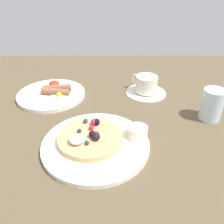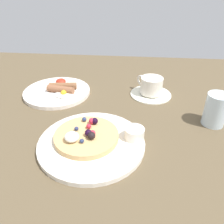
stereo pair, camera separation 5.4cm
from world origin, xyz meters
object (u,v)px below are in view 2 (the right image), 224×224
syrup_ramekin (134,133)px  breakfast_plate (57,92)px  coffee_cup (151,85)px  water_glass (216,110)px  coffee_saucer (151,94)px  pancake_plate (92,143)px

syrup_ramekin → breakfast_plate: bearing=138.9°
syrup_ramekin → coffee_cup: size_ratio=0.56×
water_glass → syrup_ramekin: bearing=-155.1°
syrup_ramekin → breakfast_plate: size_ratio=0.21×
coffee_saucer → water_glass: bearing=-43.9°
water_glass → breakfast_plate: bearing=164.5°
coffee_saucer → coffee_cup: 3.46cm
coffee_saucer → water_glass: size_ratio=1.53×
coffee_saucer → coffee_cup: bearing=136.7°
coffee_cup → coffee_saucer: bearing=-43.3°
breakfast_plate → water_glass: bearing=-15.5°
coffee_saucer → coffee_cup: (-0.12, 0.11, 3.45)cm
pancake_plate → coffee_saucer: pancake_plate is taller
pancake_plate → coffee_saucer: (16.61, 29.55, -0.21)cm
pancake_plate → breakfast_plate: size_ratio=1.15×
breakfast_plate → coffee_cup: (34.09, 2.42, 3.22)cm
syrup_ramekin → coffee_cup: (5.55, 27.30, 1.06)cm
coffee_saucer → water_glass: 24.30cm
breakfast_plate → syrup_ramekin: bearing=-41.1°
syrup_ramekin → pancake_plate: bearing=-167.8°
pancake_plate → breakfast_plate: (-17.59, 27.25, 0.03)cm
breakfast_plate → coffee_cup: size_ratio=2.60×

